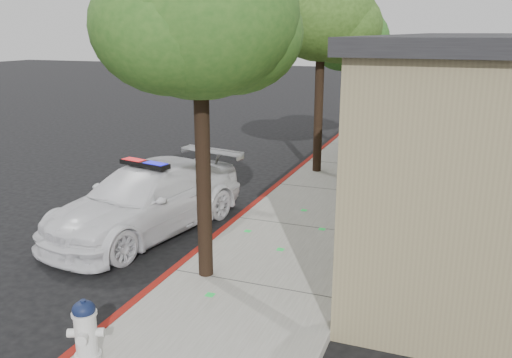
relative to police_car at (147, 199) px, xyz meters
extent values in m
plane|color=black|center=(1.61, -1.84, -0.75)|extent=(120.00, 120.00, 0.00)
cube|color=gray|center=(3.21, 1.16, -0.67)|extent=(3.20, 60.00, 0.15)
cube|color=#9C1C11|center=(1.67, 1.16, -0.67)|extent=(0.14, 60.00, 0.16)
cube|color=black|center=(4.78, -0.84, 1.20)|extent=(0.08, 1.48, 1.68)
cube|color=black|center=(4.78, 2.16, 1.20)|extent=(0.08, 1.48, 1.68)
cube|color=black|center=(4.78, 5.16, 1.20)|extent=(0.08, 1.48, 1.68)
cube|color=black|center=(4.78, 8.16, 1.20)|extent=(0.08, 1.48, 1.68)
cube|color=black|center=(4.78, 11.16, 1.20)|extent=(0.08, 1.48, 1.68)
cube|color=black|center=(4.78, 14.16, 1.20)|extent=(0.08, 1.48, 1.68)
cube|color=black|center=(4.78, 17.16, 1.20)|extent=(0.08, 1.48, 1.68)
imported|color=white|center=(0.00, 0.00, 0.00)|extent=(3.10, 5.45, 1.49)
cube|color=black|center=(0.00, 0.00, 0.80)|extent=(1.23, 0.52, 0.10)
cube|color=red|center=(-0.31, 0.07, 0.81)|extent=(0.56, 0.34, 0.11)
cube|color=#0E0DEB|center=(0.31, -0.07, 0.81)|extent=(0.56, 0.34, 0.11)
cylinder|color=silver|center=(1.96, -4.60, -0.57)|extent=(0.35, 0.35, 0.06)
cylinder|color=silver|center=(1.96, -4.60, -0.25)|extent=(0.29, 0.29, 0.57)
cylinder|color=silver|center=(1.96, -4.60, 0.05)|extent=(0.33, 0.33, 0.04)
ellipsoid|color=#0F193A|center=(1.96, -4.60, 0.11)|extent=(0.30, 0.30, 0.22)
cylinder|color=#0F193A|center=(1.96, -4.60, 0.21)|extent=(0.07, 0.07, 0.06)
cylinder|color=silver|center=(1.80, -4.67, -0.23)|extent=(0.16, 0.15, 0.11)
cylinder|color=silver|center=(2.12, -4.53, -0.23)|extent=(0.16, 0.15, 0.11)
cylinder|color=silver|center=(2.03, -4.76, -0.21)|extent=(0.18, 0.17, 0.14)
cylinder|color=black|center=(2.31, -1.78, 1.17)|extent=(0.26, 0.26, 3.54)
ellipsoid|color=#2A591B|center=(2.31, -1.78, 3.83)|extent=(3.15, 3.15, 2.68)
ellipsoid|color=#2A591B|center=(2.65, -1.32, 3.54)|extent=(2.36, 2.36, 2.01)
ellipsoid|color=#2A591B|center=(2.06, -2.21, 3.63)|extent=(2.46, 2.46, 2.09)
cylinder|color=black|center=(2.31, 5.98, 1.26)|extent=(0.26, 0.26, 3.72)
ellipsoid|color=#2D4C17|center=(2.31, 5.98, 4.02)|extent=(3.11, 3.11, 2.65)
ellipsoid|color=#2D4C17|center=(2.80, 6.11, 3.72)|extent=(2.51, 2.51, 2.13)
ellipsoid|color=#2D4C17|center=(1.86, 5.95, 3.82)|extent=(2.41, 2.41, 2.05)
cylinder|color=black|center=(2.52, 9.37, 0.96)|extent=(0.23, 0.23, 3.12)
ellipsoid|color=#26571B|center=(2.52, 9.37, 3.33)|extent=(2.67, 2.67, 2.27)
ellipsoid|color=#26571B|center=(2.91, 9.64, 3.06)|extent=(2.05, 2.05, 1.74)
ellipsoid|color=#26571B|center=(2.31, 9.05, 3.15)|extent=(2.14, 2.14, 1.82)
camera|label=1|loc=(6.21, -9.50, 3.56)|focal=37.10mm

